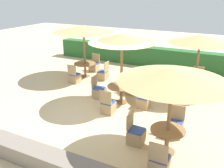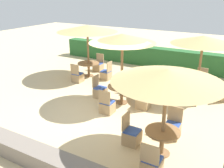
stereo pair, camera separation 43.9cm
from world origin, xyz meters
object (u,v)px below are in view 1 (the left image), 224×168
patio_chair_back_right_south (191,96)px  round_table_back_left (85,66)px  patio_chair_back_right_east (218,92)px  patio_chair_back_right_north (197,81)px  parasol_front_right (173,75)px  parasol_back_left (84,29)px  patio_chair_front_right_south (159,163)px  patio_chair_front_right_north (175,127)px  patio_chair_back_left_south (75,77)px  patio_chair_center_east (144,101)px  round_table_front_right (167,135)px  patio_chair_back_right_west (172,85)px  patio_chair_back_left_east (103,75)px  patio_chair_back_left_north (94,66)px  parasol_center (122,38)px  round_table_center (121,89)px  round_table_back_right (195,82)px  patio_chair_center_south (108,106)px  patio_chair_front_right_west (136,135)px  parasol_back_right (200,39)px  patio_chair_center_west (99,92)px  patio_chair_center_north (132,88)px

patio_chair_back_right_south → round_table_back_left: bearing=171.6°
patio_chair_back_right_east → patio_chair_back_right_north: bearing=47.2°
parasol_front_right → parasol_back_left: 7.09m
patio_chair_front_right_south → patio_chair_back_right_east: same height
patio_chair_front_right_north → patio_chair_back_right_south: 2.73m
patio_chair_back_left_south → patio_chair_center_east: bearing=-15.8°
patio_chair_back_right_south → round_table_front_right: bearing=-89.9°
patio_chair_back_right_west → patio_chair_back_left_east: bearing=-89.2°
parasol_back_left → patio_chair_back_right_north: bearing=10.7°
parasol_back_left → patio_chair_center_east: size_ratio=3.21×
round_table_front_right → patio_chair_back_left_east: 6.29m
patio_chair_back_left_east → patio_chair_back_right_west: (3.42, 0.05, 0.00)m
patio_chair_center_east → patio_chair_back_left_south: bearing=74.2°
parasol_back_left → patio_chair_back_left_north: size_ratio=3.21×
patio_chair_back_left_east → parasol_center: parasol_center is taller
parasol_front_right → patio_chair_back_right_north: size_ratio=3.01×
patio_chair_front_right_south → round_table_center: patio_chair_front_right_south is taller
round_table_back_right → round_table_center: bearing=-138.2°
parasol_center → patio_chair_center_south: parasol_center is taller
parasol_back_left → patio_chair_back_right_west: size_ratio=3.21×
patio_chair_back_left_south → patio_chair_back_right_east: same height
patio_chair_front_right_west → patio_chair_front_right_south: bearing=46.4°
patio_chair_back_left_south → patio_chair_back_right_north: bearing=20.8°
parasol_back_left → patio_chair_back_right_east: 6.77m
patio_chair_center_south → parasol_front_right: bearing=-28.3°
parasol_front_right → round_table_back_left: (-5.48, 4.50, -1.69)m
patio_chair_back_right_north → patio_chair_center_south: size_ratio=1.00×
patio_chair_front_right_north → round_table_back_right: size_ratio=1.02×
parasol_front_right → parasol_back_right: 4.58m
round_table_center → patio_chair_center_south: (-0.05, -1.04, -0.30)m
patio_chair_back_left_south → parasol_center: 3.91m
patio_chair_front_right_west → patio_chair_center_east: same height
patio_chair_center_east → parasol_center: bearing=88.4°
parasol_back_left → patio_chair_center_east: (3.97, -2.13, -2.19)m
patio_chair_back_right_south → patio_chair_center_west: (-3.50, -1.27, 0.00)m
patio_chair_center_west → parasol_back_left: bearing=-136.4°
round_table_back_right → patio_chair_back_right_east: 1.00m
patio_chair_front_right_west → patio_chair_back_right_west: (-0.07, 4.50, 0.00)m
parasol_front_right → parasol_center: parasol_center is taller
patio_chair_center_north → patio_chair_center_east: (0.95, -1.07, 0.00)m
round_table_back_left → round_table_center: 3.67m
round_table_front_right → parasol_center: size_ratio=0.34×
patio_chair_front_right_north → patio_chair_center_north: 3.48m
patio_chair_front_right_north → round_table_back_left: patio_chair_front_right_north is taller
parasol_center → patio_chair_center_east: 2.49m
parasol_back_left → patio_chair_back_right_east: (6.40, 0.11, -2.19)m
parasol_back_right → round_table_back_right: (0.00, 0.00, -1.82)m
patio_chair_center_east → patio_chair_back_left_north: bearing=52.0°
patio_chair_back_right_north → patio_chair_center_west: (-3.45, -3.09, 0.00)m
round_table_back_left → patio_chair_back_left_east: 1.10m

